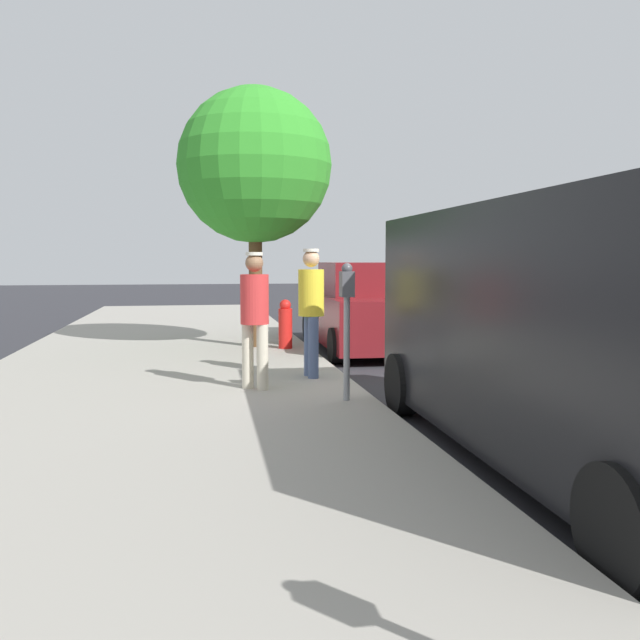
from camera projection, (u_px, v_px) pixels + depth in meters
ground_plane at (451, 403)px, 8.22m from camera, size 80.00×80.00×0.00m
sidewalk_slab at (150, 408)px, 7.59m from camera, size 5.00×32.00×0.15m
parking_meter_near at (347, 308)px, 7.56m from camera, size 0.14×0.18×1.52m
pedestrian_in_yellow at (311, 304)px, 9.08m from camera, size 0.34×0.36×1.70m
pedestrian_in_red at (255, 312)px, 8.22m from camera, size 0.34×0.34×1.65m
parked_van at (583, 327)px, 5.65m from camera, size 2.19×5.23×2.15m
parked_sedan_behind at (367, 311)px, 12.93m from camera, size 2.05×4.45×1.65m
street_tree at (255, 166)px, 12.08m from camera, size 2.71×2.71×4.55m
fire_hydrant at (285, 325)px, 12.06m from camera, size 0.24×0.24×0.86m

